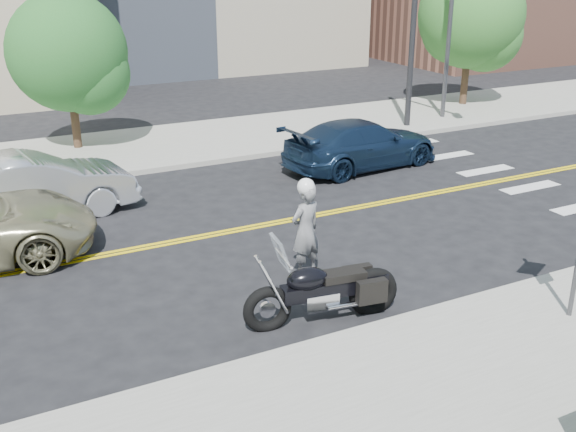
{
  "coord_description": "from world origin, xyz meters",
  "views": [
    {
      "loc": [
        -4.48,
        -12.93,
        5.71
      ],
      "look_at": [
        0.88,
        -2.51,
        1.2
      ],
      "focal_mm": 42.0,
      "sensor_mm": 36.0,
      "label": 1
    }
  ],
  "objects_px": {
    "motorcycle": "(323,277)",
    "parked_car_blue": "(362,144)",
    "parked_car_silver": "(31,187)",
    "motorcyclist": "(306,228)"
  },
  "relations": [
    {
      "from": "motorcycle",
      "to": "parked_car_blue",
      "type": "bearing_deg",
      "value": 61.12
    },
    {
      "from": "motorcycle",
      "to": "parked_car_silver",
      "type": "height_order",
      "value": "motorcycle"
    },
    {
      "from": "motorcyclist",
      "to": "parked_car_silver",
      "type": "distance_m",
      "value": 6.91
    },
    {
      "from": "parked_car_silver",
      "to": "parked_car_blue",
      "type": "height_order",
      "value": "parked_car_silver"
    },
    {
      "from": "parked_car_silver",
      "to": "parked_car_blue",
      "type": "bearing_deg",
      "value": -97.36
    },
    {
      "from": "motorcycle",
      "to": "parked_car_silver",
      "type": "relative_size",
      "value": 0.56
    },
    {
      "from": "parked_car_silver",
      "to": "parked_car_blue",
      "type": "distance_m",
      "value": 9.03
    },
    {
      "from": "motorcycle",
      "to": "parked_car_blue",
      "type": "height_order",
      "value": "motorcycle"
    },
    {
      "from": "motorcycle",
      "to": "parked_car_blue",
      "type": "distance_m",
      "value": 8.97
    },
    {
      "from": "parked_car_blue",
      "to": "motorcyclist",
      "type": "bearing_deg",
      "value": 132.61
    }
  ]
}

